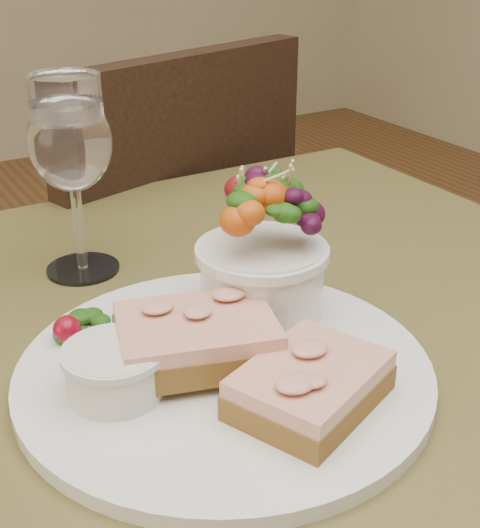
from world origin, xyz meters
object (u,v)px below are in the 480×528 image
cafe_table (249,445)px  sandwich_front (310,385)px  wine_glass (71,148)px  sandwich_back (197,338)px  salad_bowl (262,248)px  ramekin (115,369)px  dinner_plate (224,371)px  chair_far (130,389)px

cafe_table → sandwich_front: (-0.01, -0.10, 0.13)m
sandwich_front → wine_glass: bearing=77.9°
sandwich_back → salad_bowl: 0.10m
cafe_table → ramekin: 0.18m
dinner_plate → salad_bowl: 0.11m
chair_far → dinner_plate: (-0.16, -0.63, 0.46)m
salad_bowl → sandwich_back: bearing=-152.2°
ramekin → wine_glass: 0.25m
cafe_table → dinner_plate: bearing=-143.6°
dinner_plate → ramekin: (-0.08, 0.01, 0.03)m
ramekin → wine_glass: size_ratio=0.38×
sandwich_front → cafe_table: bearing=60.0°
sandwich_front → sandwich_back: bearing=96.3°
sandwich_front → sandwich_back: size_ratio=0.94×
dinner_plate → wine_glass: bearing=97.1°
chair_far → ramekin: 0.83m
sandwich_front → ramekin: 0.13m
ramekin → salad_bowl: (0.15, 0.05, 0.04)m
chair_far → sandwich_back: size_ratio=6.73×
cafe_table → salad_bowl: bearing=42.2°
ramekin → dinner_plate: bearing=-5.2°
wine_glass → sandwich_back: bearing=-87.2°
chair_far → wine_glass: size_ratio=5.14×
cafe_table → sandwich_back: (-0.06, -0.02, 0.14)m
chair_far → sandwich_back: (-0.18, -0.62, 0.49)m
cafe_table → ramekin: (-0.12, -0.02, 0.13)m
sandwich_front → wine_glass: (-0.06, 0.30, 0.10)m
chair_far → salad_bowl: chair_far is taller
chair_far → sandwich_back: chair_far is taller
cafe_table → ramekin: size_ratio=11.88×
cafe_table → chair_far: 0.71m
sandwich_back → salad_bowl: size_ratio=1.05×
cafe_table → sandwich_back: bearing=-160.3°
wine_glass → chair_far: bearing=65.0°
ramekin → wine_glass: bearing=76.3°
sandwich_back → wine_glass: size_ratio=0.76×
chair_far → dinner_plate: 0.80m
cafe_table → wine_glass: wine_glass is taller
dinner_plate → sandwich_back: 0.04m
chair_far → cafe_table: bearing=62.6°
cafe_table → salad_bowl: 0.18m
cafe_table → wine_glass: 0.31m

